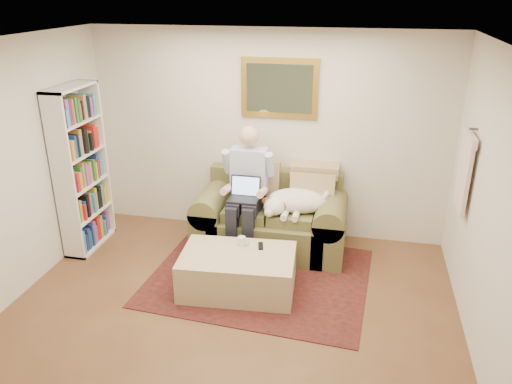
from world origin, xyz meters
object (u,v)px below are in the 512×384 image
(laptop, at_px, (244,193))
(sleeping_dog, at_px, (297,201))
(bookshelf, at_px, (81,170))
(coffee_mug, at_px, (242,241))
(sofa, at_px, (271,224))
(seated_man, at_px, (246,194))
(ottoman, at_px, (238,272))

(laptop, height_order, sleeping_dog, laptop)
(laptop, relative_size, bookshelf, 0.18)
(sleeping_dog, xyz_separation_m, coffee_mug, (-0.50, -0.73, -0.21))
(sofa, height_order, sleeping_dog, sofa)
(coffee_mug, bearing_deg, sleeping_dog, 55.68)
(sleeping_dog, distance_m, bookshelf, 2.61)
(sleeping_dog, height_order, bookshelf, bookshelf)
(sleeping_dog, relative_size, coffee_mug, 7.49)
(seated_man, bearing_deg, ottoman, -82.67)
(sleeping_dog, height_order, coffee_mug, sleeping_dog)
(sofa, bearing_deg, seated_man, -148.55)
(sofa, relative_size, sleeping_dog, 2.43)
(seated_man, distance_m, coffee_mug, 0.72)
(seated_man, distance_m, bookshelf, 2.00)
(sofa, distance_m, coffee_mug, 0.85)
(sleeping_dog, height_order, ottoman, sleeping_dog)
(sleeping_dog, relative_size, bookshelf, 0.37)
(seated_man, height_order, coffee_mug, seated_man)
(bookshelf, bearing_deg, seated_man, 6.93)
(laptop, xyz_separation_m, ottoman, (0.11, -0.78, -0.59))
(ottoman, bearing_deg, coffee_mug, 91.45)
(seated_man, distance_m, sleeping_dog, 0.61)
(sofa, distance_m, sleeping_dog, 0.51)
(seated_man, distance_m, ottoman, 1.02)
(sleeping_dog, distance_m, ottoman, 1.15)
(coffee_mug, bearing_deg, ottoman, -88.55)
(laptop, distance_m, ottoman, 0.98)
(coffee_mug, distance_m, bookshelf, 2.18)
(sofa, xyz_separation_m, coffee_mug, (-0.17, -0.82, 0.17))
(ottoman, xyz_separation_m, coffee_mug, (-0.01, 0.20, 0.27))
(sofa, distance_m, seated_man, 0.55)
(ottoman, bearing_deg, laptop, 97.98)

